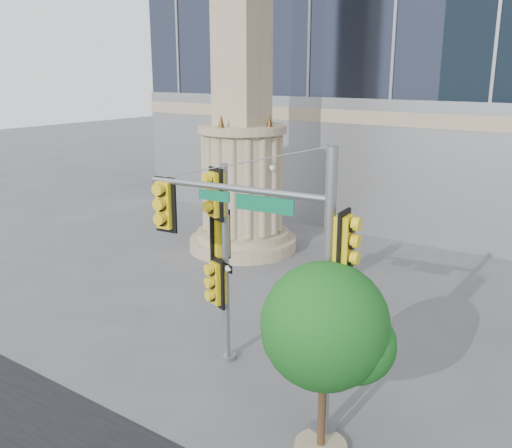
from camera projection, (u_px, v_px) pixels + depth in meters
The scene contains 5 objects.
ground at pixel (216, 389), 13.28m from camera, with size 120.00×120.00×0.00m, color #545456.
monument at pixel (242, 114), 22.27m from camera, with size 4.40×4.40×16.60m.
main_signal_pole at pixel (279, 256), 11.28m from camera, with size 4.56×0.92×5.88m.
secondary_signal_pole at pixel (220, 249), 13.91m from camera, with size 0.87×0.82×5.07m.
street_tree at pixel (327, 331), 10.53m from camera, with size 2.46×2.41×3.84m.
Camera 1 is at (7.65, -9.04, 7.20)m, focal length 40.00 mm.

